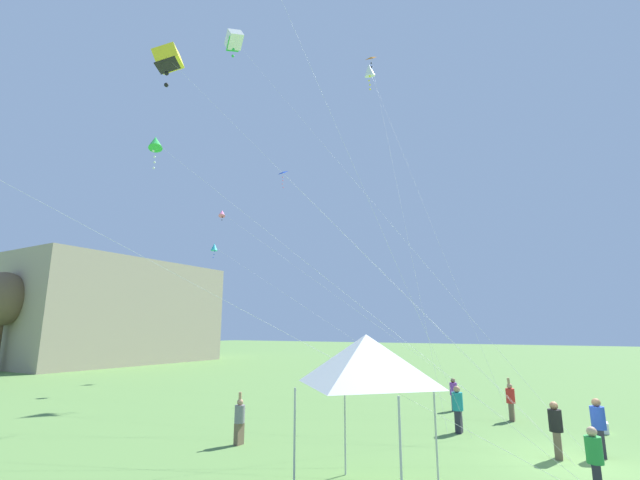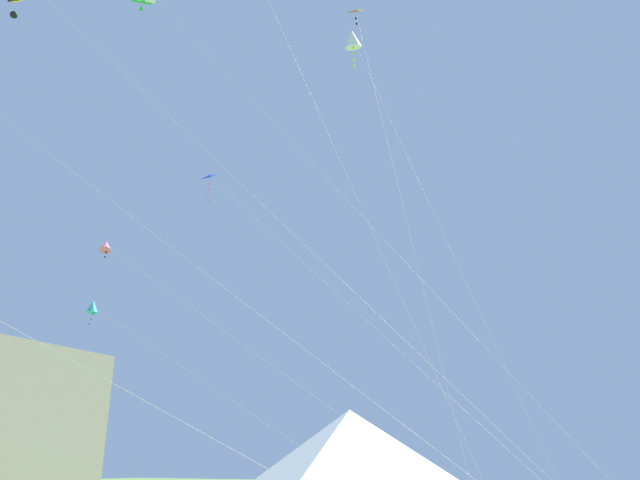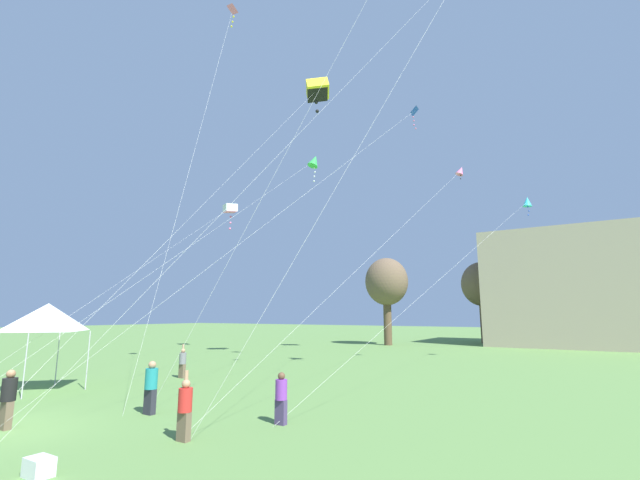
% 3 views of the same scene
% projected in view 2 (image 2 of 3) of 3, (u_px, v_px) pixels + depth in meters
% --- Properties ---
extents(festival_tent, '(2.83, 2.83, 3.77)m').
position_uv_depth(festival_tent, '(350.00, 471.00, 6.42)').
color(festival_tent, '#B7B7BC').
rests_on(festival_tent, ground).
extents(kite_orange_delta_4, '(9.89, 7.15, 24.47)m').
position_uv_depth(kite_orange_delta_4, '(357.00, 15.00, 30.17)').
color(kite_orange_delta_4, silver).
rests_on(kite_orange_delta_4, ground).
extents(kite_pink_diamond_6, '(3.53, 20.60, 13.27)m').
position_uv_depth(kite_pink_diamond_6, '(107.00, 247.00, 29.20)').
color(kite_pink_diamond_6, silver).
rests_on(kite_pink_diamond_6, ground).
extents(kite_cyan_diamond_7, '(5.76, 22.49, 11.51)m').
position_uv_depth(kite_cyan_diamond_7, '(93.00, 307.00, 33.33)').
color(kite_cyan_diamond_7, silver).
rests_on(kite_cyan_diamond_7, ground).
extents(kite_white_diamond_8, '(11.15, 11.19, 27.35)m').
position_uv_depth(kite_white_diamond_8, '(353.00, 39.00, 36.50)').
color(kite_white_diamond_8, silver).
rests_on(kite_white_diamond_8, ground).
extents(kite_blue_delta_9, '(7.54, 16.48, 14.96)m').
position_uv_depth(kite_blue_delta_9, '(215.00, 183.00, 25.87)').
color(kite_blue_delta_9, silver).
rests_on(kite_blue_delta_9, ground).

